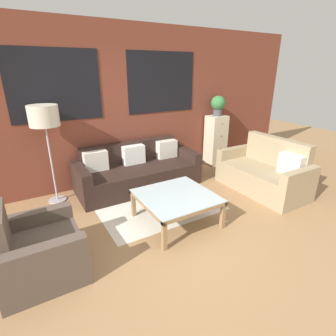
# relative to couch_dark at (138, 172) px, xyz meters

# --- Properties ---
(ground_plane) EXTENTS (16.00, 16.00, 0.00)m
(ground_plane) POSITION_rel_couch_dark_xyz_m (-0.18, -1.95, -0.28)
(ground_plane) COLOR #9E754C
(wall_back_brick) EXTENTS (8.40, 0.09, 2.80)m
(wall_back_brick) POSITION_rel_couch_dark_xyz_m (-0.18, 0.49, 1.12)
(wall_back_brick) COLOR brown
(wall_back_brick) RESTS_ON ground_plane
(rug) EXTENTS (1.85, 1.48, 0.00)m
(rug) POSITION_rel_couch_dark_xyz_m (-0.04, -0.77, -0.28)
(rug) COLOR silver
(rug) RESTS_ON ground_plane
(couch_dark) EXTENTS (2.18, 0.88, 0.78)m
(couch_dark) POSITION_rel_couch_dark_xyz_m (0.00, 0.00, 0.00)
(couch_dark) COLOR black
(couch_dark) RESTS_ON ground_plane
(settee_vintage) EXTENTS (0.80, 1.54, 0.92)m
(settee_vintage) POSITION_rel_couch_dark_xyz_m (1.87, -1.29, 0.03)
(settee_vintage) COLOR tan
(settee_vintage) RESTS_ON ground_plane
(armchair_corner) EXTENTS (0.80, 0.85, 0.84)m
(armchair_corner) POSITION_rel_couch_dark_xyz_m (-1.82, -1.51, -0.01)
(armchair_corner) COLOR brown
(armchair_corner) RESTS_ON ground_plane
(coffee_table) EXTENTS (0.99, 0.99, 0.42)m
(coffee_table) POSITION_rel_couch_dark_xyz_m (-0.04, -1.39, 0.08)
(coffee_table) COLOR silver
(coffee_table) RESTS_ON ground_plane
(floor_lamp) EXTENTS (0.43, 0.43, 1.56)m
(floor_lamp) POSITION_rel_couch_dark_xyz_m (-1.39, 0.16, 1.07)
(floor_lamp) COLOR #B2B2B7
(floor_lamp) RESTS_ON ground_plane
(drawer_cabinet) EXTENTS (0.41, 0.36, 1.09)m
(drawer_cabinet) POSITION_rel_couch_dark_xyz_m (2.02, 0.24, 0.26)
(drawer_cabinet) COLOR beige
(drawer_cabinet) RESTS_ON ground_plane
(potted_plant) EXTENTS (0.30, 0.30, 0.42)m
(potted_plant) POSITION_rel_couch_dark_xyz_m (2.02, 0.24, 1.05)
(potted_plant) COLOR #47474C
(potted_plant) RESTS_ON drawer_cabinet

